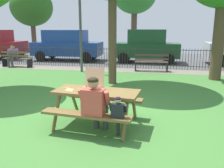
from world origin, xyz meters
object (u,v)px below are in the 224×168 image
object	(u,v)px
park_bench_center	(151,63)
parked_car_center	(147,46)
picnic_table_foreground	(96,98)
child_at_table	(119,113)
pizza_box_open	(92,86)
person_on_park_bench	(13,55)
pizza_slice_on_table	(69,89)
parked_car_left	(67,45)
park_bench_left	(17,59)
lamp_post_walkway	(80,15)
adult_at_table	(95,103)
far_tree_left	(32,7)

from	to	relation	value
park_bench_center	parked_car_center	xyz separation A→B (m)	(-0.36, 3.09, 0.59)
picnic_table_foreground	child_at_table	xyz separation A→B (m)	(0.58, -0.59, -0.08)
pizza_box_open	person_on_park_bench	xyz separation A→B (m)	(-6.36, 6.86, -0.20)
picnic_table_foreground	pizza_slice_on_table	distance (m)	0.63
parked_car_left	parked_car_center	world-z (taller)	parked_car_center
park_bench_left	lamp_post_walkway	bearing A→B (deg)	-10.83
pizza_box_open	park_bench_left	bearing A→B (deg)	131.88
child_at_table	parked_car_center	world-z (taller)	parked_car_center
pizza_slice_on_table	park_bench_center	size ratio (longest dim) A/B	0.18
adult_at_table	person_on_park_bench	bearing A→B (deg)	131.62
picnic_table_foreground	pizza_slice_on_table	bearing A→B (deg)	-179.82
picnic_table_foreground	parked_car_left	bearing A→B (deg)	114.44
park_bench_center	far_tree_left	size ratio (longest dim) A/B	0.28
picnic_table_foreground	adult_at_table	size ratio (longest dim) A/B	1.64
parked_car_left	far_tree_left	world-z (taller)	far_tree_left
adult_at_table	child_at_table	size ratio (longest dim) A/B	1.39
parked_car_left	far_tree_left	bearing A→B (deg)	132.11
child_at_table	parked_car_left	bearing A→B (deg)	115.82
adult_at_table	far_tree_left	distance (m)	20.12
park_bench_center	person_on_park_bench	size ratio (longest dim) A/B	1.36
picnic_table_foreground	park_bench_left	bearing A→B (deg)	132.28
pizza_slice_on_table	pizza_box_open	bearing A→B (deg)	-0.34
picnic_table_foreground	pizza_slice_on_table	size ratio (longest dim) A/B	6.72
child_at_table	adult_at_table	bearing A→B (deg)	170.50
pizza_box_open	lamp_post_walkway	bearing A→B (deg)	110.03
lamp_post_walkway	parked_car_center	world-z (taller)	lamp_post_walkway
picnic_table_foreground	far_tree_left	world-z (taller)	far_tree_left
lamp_post_walkway	parked_car_left	world-z (taller)	lamp_post_walkway
picnic_table_foreground	child_at_table	distance (m)	0.83
child_at_table	pizza_box_open	bearing A→B (deg)	138.21
picnic_table_foreground	adult_at_table	world-z (taller)	adult_at_table
far_tree_left	pizza_slice_on_table	bearing A→B (deg)	-59.28
person_on_park_bench	parked_car_left	distance (m)	3.64
pizza_slice_on_table	park_bench_left	distance (m)	8.85
lamp_post_walkway	parked_car_left	size ratio (longest dim) A/B	0.99
parked_car_center	pizza_box_open	bearing A→B (deg)	-94.14
person_on_park_bench	picnic_table_foreground	bearing A→B (deg)	-46.77
parked_car_center	far_tree_left	size ratio (longest dim) A/B	0.69
adult_at_table	parked_car_center	bearing A→B (deg)	87.09
adult_at_table	lamp_post_walkway	distance (m)	7.30
picnic_table_foreground	pizza_slice_on_table	world-z (taller)	pizza_slice_on_table
adult_at_table	child_at_table	xyz separation A→B (m)	(0.47, -0.08, -0.14)
park_bench_center	far_tree_left	xyz separation A→B (m)	(-11.34, 9.54, 3.52)
child_at_table	person_on_park_bench	distance (m)	10.24
lamp_post_walkway	child_at_table	bearing A→B (deg)	-66.68
lamp_post_walkway	parked_car_center	distance (m)	5.10
pizza_slice_on_table	lamp_post_walkway	size ratio (longest dim) A/B	0.07
park_bench_center	parked_car_center	world-z (taller)	parked_car_center
pizza_slice_on_table	park_bench_left	world-z (taller)	park_bench_left
parked_car_center	pizza_slice_on_table	bearing A→B (deg)	-97.14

